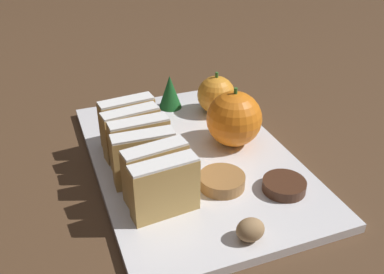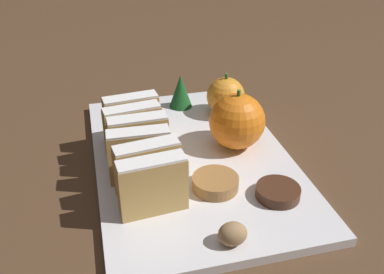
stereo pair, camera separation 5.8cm
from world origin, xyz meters
name	(u,v)px [view 2 (the right image)]	position (x,y,z in m)	size (l,w,h in m)	color
ground_plane	(192,163)	(0.00, 0.00, 0.00)	(6.00, 6.00, 0.00)	#513823
serving_platter	(192,159)	(0.00, 0.00, 0.01)	(0.26, 0.40, 0.01)	white
stollen_slice_front	(153,186)	(-0.07, -0.10, 0.05)	(0.08, 0.03, 0.07)	tan
stollen_slice_second	(148,169)	(-0.07, -0.07, 0.05)	(0.08, 0.03, 0.07)	tan
stollen_slice_third	(140,155)	(-0.08, -0.03, 0.05)	(0.08, 0.03, 0.07)	tan
stollen_slice_fourth	(139,141)	(-0.07, 0.00, 0.05)	(0.08, 0.03, 0.07)	tan
stollen_slice_fifth	(133,130)	(-0.08, 0.03, 0.05)	(0.08, 0.03, 0.07)	tan
stollen_slice_sixth	(132,118)	(-0.07, 0.06, 0.05)	(0.08, 0.03, 0.07)	tan
orange_near	(237,121)	(0.07, 0.01, 0.05)	(0.08, 0.08, 0.09)	orange
orange_far	(226,96)	(0.08, 0.11, 0.04)	(0.06, 0.06, 0.07)	orange
walnut	(234,234)	(0.00, -0.17, 0.02)	(0.03, 0.03, 0.03)	#9E7A51
chocolate_cookie	(278,192)	(0.08, -0.11, 0.02)	(0.05, 0.05, 0.01)	#472819
gingerbread_cookie	(215,183)	(0.01, -0.08, 0.02)	(0.06, 0.06, 0.02)	#A3703D
evergreen_sprig	(181,91)	(0.02, 0.15, 0.04)	(0.04, 0.04, 0.06)	#195623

